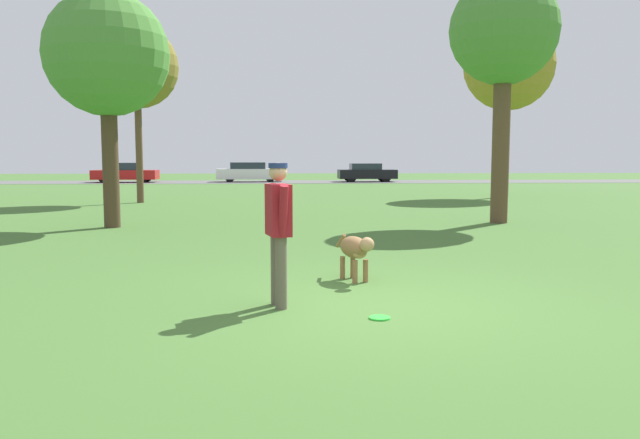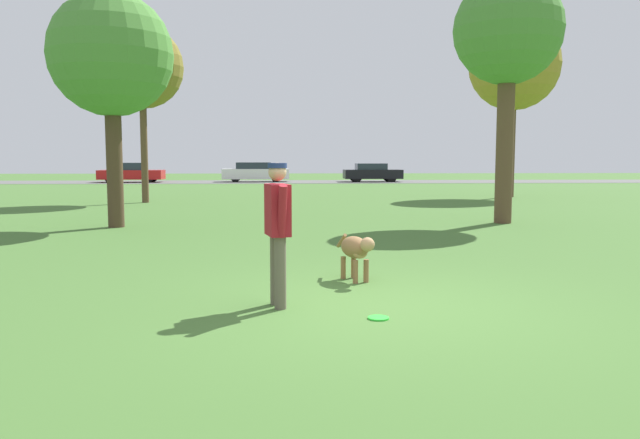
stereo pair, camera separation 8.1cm
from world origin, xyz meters
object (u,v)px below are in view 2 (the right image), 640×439
Objects in this scene: person at (278,223)px; tree_near_left at (111,56)px; parked_car_white at (255,172)px; tree_far_right at (514,65)px; parked_car_red at (131,173)px; dog at (356,249)px; tree_far_left at (142,68)px; parked_car_black at (372,173)px; frisbee at (378,318)px; tree_near_right at (508,34)px.

person is 0.29× the size of tree_near_left.
tree_far_right is at bearing -58.07° from parked_car_white.
tree_near_left reaches higher than parked_car_white.
tree_near_left reaches higher than parked_car_red.
tree_near_left is (-5.03, 6.81, 3.57)m from dog.
person is at bearing -72.44° from tree_far_left.
tree_far_right is at bearing -41.44° from parked_car_red.
person is 36.41m from parked_car_black.
person is 36.42m from parked_car_white.
parked_car_white reaches higher than dog.
tree_far_left is (-6.24, 15.11, 4.48)m from dog.
tree_far_left is at bearing -120.80° from parked_car_black.
tree_far_left reaches higher than parked_car_white.
frisbee is 36.85m from parked_car_black.
tree_far_right is at bearing 140.18° from person.
parked_car_black reaches higher than dog.
tree_far_left is at bearing -100.63° from parked_car_white.
frisbee is at bearing -115.83° from tree_near_right.
person is 1.79m from dog.
parked_car_black is (11.01, 19.45, -4.27)m from tree_far_left.
person is 9.63m from tree_near_left.
parked_car_white is at bearing 124.08° from tree_far_right.
tree_far_left is (-6.26, 17.09, 4.90)m from frisbee.
tree_near_left is at bearing -141.13° from tree_far_right.
tree_near_left is 29.62m from parked_car_black.
tree_far_left is 20.60m from parked_car_red.
parked_car_white reaches higher than parked_car_red.
person is 21.74m from tree_far_right.
parked_car_white is at bearing 105.74° from tree_near_right.
parked_car_red is at bearing 120.65° from tree_near_right.
parked_car_red is 0.93× the size of parked_car_white.
tree_far_left is at bearing -75.86° from parked_car_red.
frisbee is (1.04, -0.59, -0.93)m from person.
tree_far_left is 22.75m from parked_car_black.
parked_car_red is at bearing 178.81° from parked_car_black.
dog is at bearing -67.58° from tree_far_left.
parked_car_white is (-7.79, 27.65, -4.03)m from tree_near_right.
frisbee is 22.05m from tree_far_right.
parked_car_black is at bearing 89.45° from tree_near_right.
tree_near_right is at bearing 2.95° from tree_near_left.
tree_far_right is 1.34× the size of tree_near_left.
tree_near_left reaches higher than frisbee.
person reaches higher than parked_car_red.
person is at bearing -88.59° from parked_car_white.
tree_near_left is 1.29× the size of parked_car_red.
tree_far_left is 1.40× the size of parked_car_white.
dog is 0.20× the size of parked_car_white.
parked_car_white is at bearing 170.10° from person.
frisbee is at bearing -60.10° from tree_near_left.
frisbee is 37.09m from parked_car_white.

